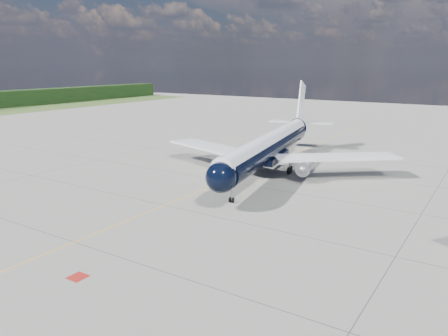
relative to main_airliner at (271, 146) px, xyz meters
The scene contains 4 objects.
ground 7.62m from the main_airliner, 125.01° to the right, with size 320.00×320.00×0.00m, color gray.
taxiway_centerline 11.49m from the main_airliner, 109.11° to the right, with size 0.16×160.00×0.01m, color #F6B00C.
red_marking 45.27m from the main_airliner, 85.71° to the right, with size 1.60×1.60×0.01m, color maroon.
main_airliner is the anchor object (origin of this frame).
Camera 1 is at (37.44, -33.09, 18.77)m, focal length 35.00 mm.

